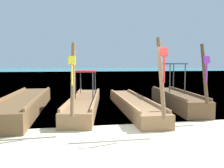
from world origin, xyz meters
TOP-DOWN VIEW (x-y plane):
  - ground at (0.00, 0.00)m, footprint 120.00×120.00m
  - sea_water at (0.00, 61.56)m, footprint 120.00×120.00m
  - longtail_boat_blue_ribbon at (-3.60, 4.22)m, footprint 1.46×7.27m
  - longtail_boat_yellow_ribbon at (-1.10, 4.29)m, footprint 2.07×6.90m
  - longtail_boat_red_ribbon at (0.96, 3.78)m, footprint 1.25×7.01m
  - longtail_boat_violet_ribbon at (3.15, 4.15)m, footprint 1.57×5.64m

SIDE VIEW (x-z plane):
  - ground at x=0.00m, z-range 0.00..0.00m
  - sea_water at x=0.00m, z-range 0.00..0.00m
  - longtail_boat_red_ribbon at x=0.96m, z-range -1.12..1.65m
  - longtail_boat_yellow_ribbon at x=-1.10m, z-range -0.99..1.64m
  - longtail_boat_blue_ribbon at x=-3.60m, z-range -0.96..1.62m
  - longtail_boat_violet_ribbon at x=3.15m, z-range -0.97..1.75m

